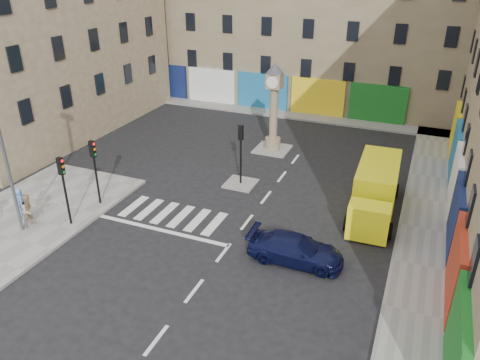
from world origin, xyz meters
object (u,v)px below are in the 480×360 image
Objects in this scene: traffic_light_left_near at (63,180)px; pedestrian_tan at (29,210)px; lamp_post at (2,144)px; clock_pillar at (274,102)px; pedestrian_blue at (22,205)px; traffic_light_island at (241,145)px; navy_sedan at (295,249)px; yellow_van at (375,190)px; traffic_light_left_far at (94,162)px.

pedestrian_tan is (-1.73, -0.89, -1.60)m from traffic_light_left_near.
clock_pillar is at bearing 61.65° from lamp_post.
traffic_light_left_near reaches higher than pedestrian_blue.
clock_pillar is at bearing -17.67° from pedestrian_tan.
lamp_post is (-8.20, -9.20, 2.20)m from traffic_light_island.
traffic_light_left_near is 10.03m from traffic_light_island.
pedestrian_blue is at bearing 125.10° from lamp_post.
traffic_light_island is 6.07m from clock_pillar.
navy_sedan is at bearing -87.91° from pedestrian_blue.
pedestrian_blue reaches higher than navy_sedan.
pedestrian_blue is at bearing -121.18° from clock_pillar.
clock_pillar is 17.05m from pedestrian_blue.
pedestrian_tan is at bearing -115.97° from pedestrian_blue.
lamp_post is (-1.90, -1.40, 2.17)m from traffic_light_left_near.
yellow_van is at bearing 29.43° from lamp_post.
clock_pillar is 3.37× the size of pedestrian_blue.
yellow_van is (7.93, -0.10, -1.34)m from traffic_light_island.
navy_sedan is at bearing -50.08° from traffic_light_island.
clock_pillar reaches higher than navy_sedan.
traffic_light_left_far is at bearing -118.94° from clock_pillar.
pedestrian_tan is (-15.96, -8.59, -0.22)m from yellow_van.
pedestrian_blue is at bearing 97.30° from navy_sedan.
pedestrian_tan is at bearing 71.73° from lamp_post.
traffic_light_island is 0.45× the size of lamp_post.
traffic_light_island is 0.61× the size of clock_pillar.
clock_pillar is 16.93m from pedestrian_tan.
traffic_light_left_near is 1.00× the size of traffic_light_left_far.
pedestrian_blue is 0.75m from pedestrian_tan.
traffic_light_left_far is (0.00, 2.40, 0.00)m from traffic_light_left_near.
traffic_light_left_far is 11.81m from navy_sedan.
traffic_light_left_near and traffic_light_left_far have the same top height.
clock_pillar reaches higher than traffic_light_left_near.
pedestrian_tan is (-8.03, -14.68, -2.52)m from clock_pillar.
traffic_light_island is 8.04m from yellow_van.
yellow_van reaches higher than pedestrian_tan.
traffic_light_left_far is 0.84× the size of navy_sedan.
pedestrian_blue is at bearing -128.70° from traffic_light_left_far.
yellow_van is (16.13, 9.10, -3.55)m from lamp_post.
lamp_post is 1.19× the size of yellow_van.
traffic_light_island is (6.30, 5.40, -0.03)m from traffic_light_left_far.
clock_pillar is at bearing 140.39° from yellow_van.
traffic_light_island is at bearing 48.29° from lamp_post.
traffic_light_island reaches higher than pedestrian_tan.
yellow_van is at bearing -0.73° from traffic_light_island.
lamp_post reaches higher than clock_pillar.
yellow_van is 18.63m from pedestrian_blue.
traffic_light_island is at bearing 40.60° from traffic_light_left_far.
lamp_post is at bearing -116.57° from traffic_light_left_far.
clock_pillar is at bearing 61.06° from traffic_light_left_far.
traffic_light_island is 12.24m from pedestrian_blue.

